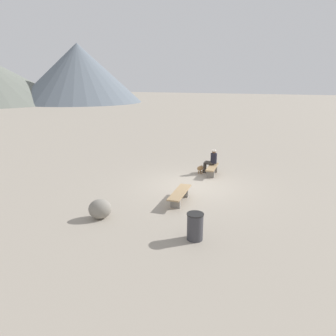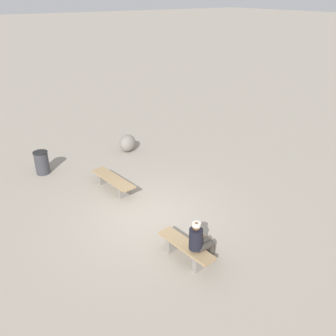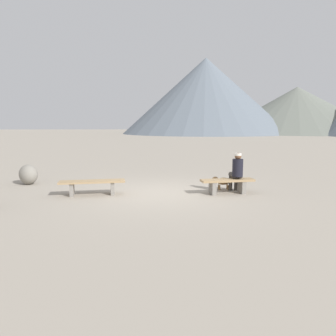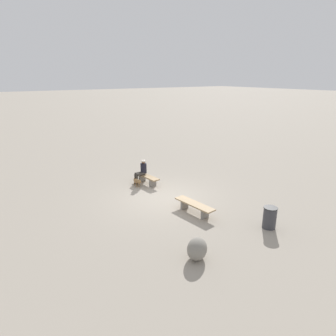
{
  "view_description": "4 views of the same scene",
  "coord_description": "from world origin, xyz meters",
  "views": [
    {
      "loc": [
        -12.0,
        -4.23,
        4.44
      ],
      "look_at": [
        0.96,
        1.7,
        0.38
      ],
      "focal_mm": 32.59,
      "sensor_mm": 36.0,
      "label": 1
    },
    {
      "loc": [
        7.07,
        -4.31,
        5.69
      ],
      "look_at": [
        -1.29,
        1.52,
        0.58
      ],
      "focal_mm": 37.72,
      "sensor_mm": 36.0,
      "label": 2
    },
    {
      "loc": [
        -0.44,
        -9.41,
        2.05
      ],
      "look_at": [
        0.26,
        0.47,
        0.68
      ],
      "focal_mm": 34.67,
      "sensor_mm": 36.0,
      "label": 3
    },
    {
      "loc": [
        -10.18,
        6.7,
        5.28
      ],
      "look_at": [
        1.46,
        -1.17,
        0.81
      ],
      "focal_mm": 31.17,
      "sensor_mm": 36.0,
      "label": 4
    }
  ],
  "objects": [
    {
      "name": "ground",
      "position": [
        0.0,
        0.0,
        -0.03
      ],
      "size": [
        210.0,
        210.0,
        0.06
      ],
      "primitive_type": "cube",
      "color": "#9E9384"
    },
    {
      "name": "bench_left",
      "position": [
        -1.97,
        -0.13,
        0.31
      ],
      "size": [
        1.9,
        0.66,
        0.42
      ],
      "rotation": [
        0.0,
        0.0,
        0.11
      ],
      "color": "gray",
      "rests_on": "ground"
    },
    {
      "name": "bench_right",
      "position": [
        1.95,
        -0.23,
        0.3
      ],
      "size": [
        1.61,
        0.56,
        0.43
      ],
      "rotation": [
        0.0,
        0.0,
        0.11
      ],
      "color": "gray",
      "rests_on": "ground"
    },
    {
      "name": "seated_person",
      "position": [
        2.25,
        -0.09,
        0.68
      ],
      "size": [
        0.33,
        0.65,
        1.2
      ],
      "rotation": [
        0.0,
        0.0,
        -0.01
      ],
      "color": "black",
      "rests_on": "ground"
    },
    {
      "name": "dog",
      "position": [
        1.91,
        0.37,
        0.27
      ],
      "size": [
        0.68,
        0.24,
        0.42
      ],
      "rotation": [
        0.0,
        0.0,
        3.17
      ],
      "color": "olive",
      "rests_on": "ground"
    },
    {
      "name": "boulder",
      "position": [
        -4.4,
        1.74,
        0.34
      ],
      "size": [
        0.92,
        0.96,
        0.67
      ],
      "primitive_type": "ellipsoid",
      "rotation": [
        0.0,
        0.0,
        2.17
      ],
      "color": "gray",
      "rests_on": "ground"
    },
    {
      "name": "distant_peak_0",
      "position": [
        11.86,
        56.74,
        7.53
      ],
      "size": [
        33.47,
        33.47,
        15.05
      ],
      "primitive_type": "cone",
      "color": "slate",
      "rests_on": "ground"
    },
    {
      "name": "distant_peak_2",
      "position": [
        31.37,
        57.6,
        4.81
      ],
      "size": [
        33.89,
        33.89,
        9.61
      ],
      "primitive_type": "cone",
      "color": "slate",
      "rests_on": "ground"
    }
  ]
}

